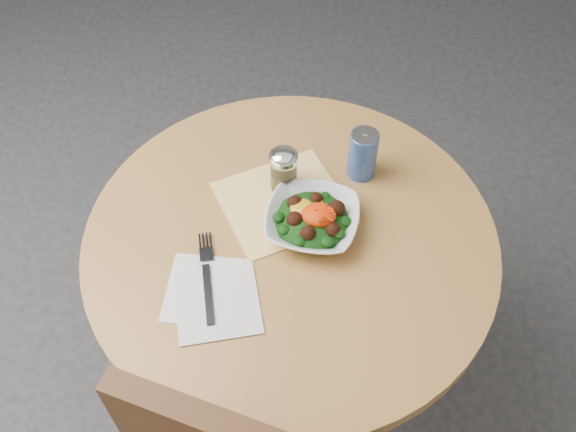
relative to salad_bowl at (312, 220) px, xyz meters
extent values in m
plane|color=#2B2B2D|center=(-0.04, -0.02, -0.78)|extent=(6.00, 6.00, 0.00)
cylinder|color=black|center=(-0.04, -0.02, -0.76)|extent=(0.52, 0.52, 0.03)
cylinder|color=black|center=(-0.04, -0.02, -0.42)|extent=(0.10, 0.10, 0.71)
cylinder|color=#C68347|center=(-0.04, -0.02, -0.05)|extent=(0.90, 0.90, 0.04)
cube|color=#F7A10D|center=(-0.07, 0.07, -0.03)|extent=(0.35, 0.34, 0.00)
cube|color=silver|center=(-0.20, -0.18, -0.03)|extent=(0.17, 0.17, 0.00)
cube|color=silver|center=(-0.18, -0.21, -0.03)|extent=(0.20, 0.20, 0.00)
imported|color=silver|center=(0.00, 0.00, 0.00)|extent=(0.23, 0.23, 0.05)
ellipsoid|color=black|center=(0.00, 0.00, 0.00)|extent=(0.16, 0.16, 0.06)
ellipsoid|color=orange|center=(-0.02, 0.01, 0.02)|extent=(0.05, 0.05, 0.02)
ellipsoid|color=red|center=(0.01, 0.00, 0.02)|extent=(0.07, 0.06, 0.03)
cube|color=black|center=(-0.20, -0.19, -0.02)|extent=(0.05, 0.14, 0.00)
cube|color=black|center=(-0.22, -0.08, -0.02)|extent=(0.05, 0.08, 0.00)
cylinder|color=silver|center=(-0.07, 0.11, 0.02)|extent=(0.06, 0.06, 0.09)
cylinder|color=#A47E4C|center=(-0.07, 0.11, 0.00)|extent=(0.05, 0.05, 0.05)
cylinder|color=white|center=(-0.07, 0.11, 0.07)|extent=(0.06, 0.06, 0.01)
ellipsoid|color=white|center=(-0.07, 0.11, 0.08)|extent=(0.06, 0.06, 0.03)
cylinder|color=navy|center=(0.10, 0.17, 0.03)|extent=(0.07, 0.07, 0.12)
cylinder|color=silver|center=(0.10, 0.17, 0.10)|extent=(0.06, 0.06, 0.00)
cube|color=silver|center=(0.11, 0.18, 0.10)|extent=(0.02, 0.02, 0.00)
camera|label=1|loc=(0.02, -0.84, 1.09)|focal=40.00mm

